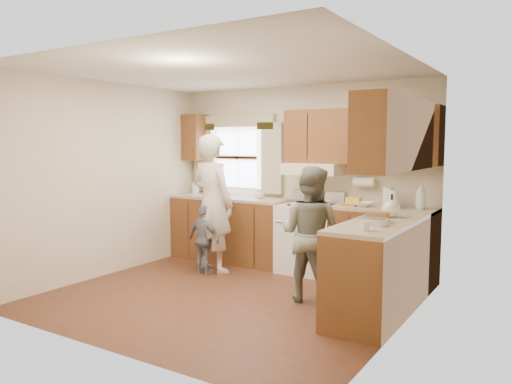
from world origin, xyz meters
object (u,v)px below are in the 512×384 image
Objects in this scene: woman_left at (212,204)px; woman_right at (310,234)px; stove at (310,238)px; child at (204,239)px.

woman_right is at bearing 173.80° from woman_left.
woman_left reaches higher than woman_right.
stove is 1.23m from woman_right.
child is (-0.02, -0.15, -0.46)m from woman_left.
woman_left is 2.00× the size of child.
child is at bearing -144.48° from stove.
woman_right is at bearing -64.29° from stove.
stove is at bearing -141.12° from woman_left.
woman_left is 1.24× the size of woman_right.
stove is 0.73× the size of woman_right.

